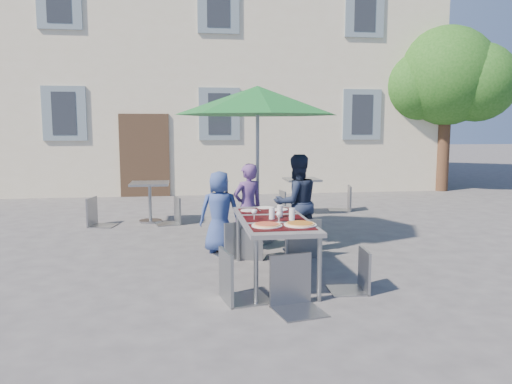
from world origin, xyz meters
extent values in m
plane|color=#434345|center=(0.00, 0.00, 0.00)|extent=(90.00, 90.00, 0.00)
cube|color=beige|center=(0.00, 11.50, 3.50)|extent=(13.00, 8.00, 7.00)
cube|color=#402D1F|center=(-2.00, 7.47, 1.10)|extent=(1.30, 0.06, 2.20)
cube|color=slate|center=(-4.00, 7.47, 2.20)|extent=(1.10, 0.06, 1.40)
cube|color=#262B33|center=(-4.00, 7.45, 2.20)|extent=(0.60, 0.04, 1.10)
cube|color=slate|center=(-4.00, 7.47, 5.00)|extent=(1.10, 0.06, 1.40)
cube|color=#262B33|center=(-4.00, 7.45, 5.00)|extent=(0.60, 0.04, 1.10)
cube|color=slate|center=(0.00, 7.47, 2.20)|extent=(1.10, 0.06, 1.40)
cube|color=#262B33|center=(0.00, 7.45, 2.20)|extent=(0.60, 0.04, 1.10)
cube|color=slate|center=(0.00, 7.47, 5.00)|extent=(1.10, 0.06, 1.40)
cube|color=#262B33|center=(0.00, 7.45, 5.00)|extent=(0.60, 0.04, 1.10)
cube|color=slate|center=(4.00, 7.47, 2.20)|extent=(1.10, 0.06, 1.40)
cube|color=#262B33|center=(4.00, 7.45, 2.20)|extent=(0.60, 0.04, 1.10)
cube|color=slate|center=(4.00, 7.47, 5.00)|extent=(1.10, 0.06, 1.40)
cube|color=#262B33|center=(4.00, 7.45, 5.00)|extent=(0.60, 0.04, 1.10)
cylinder|color=#4A3020|center=(6.50, 7.50, 1.40)|extent=(0.36, 0.36, 2.80)
sphere|color=#194D14|center=(6.50, 7.50, 3.30)|extent=(2.80, 2.80, 2.80)
sphere|color=#194D14|center=(5.70, 7.80, 3.00)|extent=(2.00, 2.00, 2.00)
sphere|color=#194D14|center=(7.20, 7.10, 3.10)|extent=(2.20, 2.20, 2.20)
sphere|color=#194D14|center=(6.70, 8.10, 3.80)|extent=(1.80, 1.80, 1.80)
cube|color=#45454A|center=(0.10, -0.25, 0.72)|extent=(0.80, 1.85, 0.05)
cylinder|color=gray|center=(-0.24, -1.12, 0.35)|extent=(0.05, 0.05, 0.70)
cylinder|color=gray|center=(0.44, -1.12, 0.35)|extent=(0.05, 0.05, 0.70)
cylinder|color=gray|center=(-0.24, 0.61, 0.35)|extent=(0.05, 0.05, 0.70)
cylinder|color=gray|center=(0.44, 0.61, 0.35)|extent=(0.05, 0.05, 0.70)
cube|color=black|center=(0.10, -0.80, 0.75)|extent=(0.70, 0.42, 0.01)
cube|color=black|center=(0.10, -0.25, 0.75)|extent=(0.70, 0.42, 0.01)
cube|color=black|center=(0.10, 0.30, 0.75)|extent=(0.70, 0.42, 0.01)
cylinder|color=white|center=(-0.07, -0.73, 0.76)|extent=(0.34, 0.34, 0.01)
cylinder|color=tan|center=(-0.07, -0.73, 0.77)|extent=(0.30, 0.30, 0.01)
cylinder|color=#9B2A0F|center=(-0.07, -0.73, 0.78)|extent=(0.26, 0.26, 0.01)
cylinder|color=white|center=(0.31, -0.74, 0.76)|extent=(0.37, 0.37, 0.01)
cylinder|color=tan|center=(0.31, -0.74, 0.77)|extent=(0.33, 0.33, 0.01)
cylinder|color=#873109|center=(0.31, -0.74, 0.78)|extent=(0.29, 0.29, 0.01)
cylinder|color=silver|center=(0.07, -0.32, 0.82)|extent=(0.07, 0.07, 0.15)
cylinder|color=silver|center=(0.19, -0.19, 0.82)|extent=(0.07, 0.07, 0.15)
cylinder|color=silver|center=(0.29, -0.43, 0.82)|extent=(0.07, 0.07, 0.15)
cylinder|color=silver|center=(-0.15, -0.32, 0.75)|extent=(0.06, 0.06, 0.00)
cylinder|color=silver|center=(-0.15, -0.32, 0.79)|extent=(0.01, 0.01, 0.08)
sphere|color=silver|center=(-0.15, -0.32, 0.85)|extent=(0.06, 0.06, 0.06)
cylinder|color=silver|center=(0.11, -0.52, 0.75)|extent=(0.06, 0.06, 0.00)
cylinder|color=silver|center=(0.11, -0.52, 0.79)|extent=(0.01, 0.01, 0.08)
sphere|color=silver|center=(0.11, -0.52, 0.85)|extent=(0.06, 0.06, 0.06)
cylinder|color=white|center=(-0.13, 0.32, 0.76)|extent=(0.22, 0.22, 0.01)
cube|color=#9EA0A5|center=(0.01, 0.32, 0.76)|extent=(0.02, 0.18, 0.00)
cylinder|color=white|center=(0.28, 0.33, 0.76)|extent=(0.22, 0.22, 0.01)
cube|color=#9EA0A5|center=(0.42, 0.33, 0.76)|extent=(0.02, 0.18, 0.00)
cylinder|color=white|center=(0.12, 0.51, 0.76)|extent=(0.22, 0.22, 0.01)
cube|color=#9EA0A5|center=(0.26, 0.51, 0.76)|extent=(0.02, 0.18, 0.00)
imported|color=#2F4583|center=(-0.46, 1.16, 0.61)|extent=(0.60, 0.40, 1.21)
imported|color=#5B3C7B|center=(-0.03, 1.20, 0.66)|extent=(0.56, 0.48, 1.31)
imported|color=#192239|center=(0.68, 1.09, 0.73)|extent=(0.78, 0.55, 1.45)
cube|color=#91989D|center=(-0.29, 0.91, 0.48)|extent=(0.58, 0.58, 0.03)
cube|color=#91989D|center=(-0.22, 0.71, 0.75)|extent=(0.43, 0.19, 0.53)
cylinder|color=#91989D|center=(-0.18, 1.16, 0.24)|extent=(0.02, 0.02, 0.47)
cylinder|color=#91989D|center=(-0.54, 1.02, 0.24)|extent=(0.02, 0.02, 0.47)
cylinder|color=#91989D|center=(-0.05, 0.79, 0.24)|extent=(0.02, 0.02, 0.47)
cylinder|color=#91989D|center=(-0.41, 0.66, 0.24)|extent=(0.02, 0.02, 0.47)
cube|color=gray|center=(-0.02, 0.80, 0.41)|extent=(0.48, 0.48, 0.03)
cube|color=gray|center=(-0.08, 0.63, 0.63)|extent=(0.37, 0.15, 0.45)
cylinder|color=gray|center=(0.19, 0.90, 0.20)|extent=(0.02, 0.02, 0.40)
cylinder|color=gray|center=(-0.12, 1.00, 0.20)|extent=(0.02, 0.02, 0.40)
cylinder|color=gray|center=(0.08, 0.59, 0.20)|extent=(0.02, 0.02, 0.40)
cylinder|color=gray|center=(-0.23, 0.70, 0.20)|extent=(0.02, 0.02, 0.40)
cube|color=gray|center=(0.76, 0.88, 0.50)|extent=(0.56, 0.56, 0.03)
cube|color=gray|center=(0.71, 0.66, 0.78)|extent=(0.46, 0.14, 0.56)
cylinder|color=gray|center=(1.00, 1.03, 0.25)|extent=(0.02, 0.02, 0.49)
cylinder|color=gray|center=(0.61, 1.12, 0.25)|extent=(0.02, 0.02, 0.49)
cylinder|color=gray|center=(0.91, 0.64, 0.25)|extent=(0.02, 0.02, 0.49)
cylinder|color=gray|center=(0.52, 0.73, 0.25)|extent=(0.02, 0.02, 0.49)
cube|color=gray|center=(-0.33, -0.96, 0.50)|extent=(0.55, 0.55, 0.03)
cube|color=gray|center=(-0.55, -1.00, 0.78)|extent=(0.12, 0.47, 0.56)
cylinder|color=gray|center=(-0.09, -1.12, 0.25)|extent=(0.02, 0.02, 0.49)
cylinder|color=gray|center=(-0.17, -0.72, 0.25)|extent=(0.02, 0.02, 0.49)
cylinder|color=gray|center=(-0.49, -1.19, 0.25)|extent=(0.02, 0.02, 0.49)
cylinder|color=gray|center=(-0.56, -0.80, 0.25)|extent=(0.02, 0.02, 0.49)
cube|color=gray|center=(0.84, -0.84, 0.43)|extent=(0.43, 0.43, 0.03)
cube|color=gray|center=(1.03, -0.85, 0.67)|extent=(0.05, 0.40, 0.48)
cylinder|color=gray|center=(0.68, -0.66, 0.21)|extent=(0.02, 0.02, 0.42)
cylinder|color=gray|center=(0.66, -1.00, 0.21)|extent=(0.02, 0.02, 0.42)
cylinder|color=gray|center=(1.03, -0.68, 0.21)|extent=(0.02, 0.02, 0.42)
cylinder|color=gray|center=(1.00, -1.03, 0.21)|extent=(0.02, 0.02, 0.42)
cube|color=gray|center=(0.15, -1.40, 0.49)|extent=(0.54, 0.54, 0.03)
cube|color=gray|center=(0.11, -1.19, 0.77)|extent=(0.46, 0.13, 0.55)
cylinder|color=gray|center=(0.00, -1.63, 0.24)|extent=(0.02, 0.02, 0.48)
cylinder|color=gray|center=(0.39, -1.55, 0.24)|extent=(0.02, 0.02, 0.48)
cylinder|color=gray|center=(-0.08, -1.25, 0.24)|extent=(0.02, 0.02, 0.48)
cylinder|color=gray|center=(0.31, -1.17, 0.24)|extent=(0.02, 0.02, 0.48)
cylinder|color=#9EA0A5|center=(0.20, 1.79, 0.05)|extent=(0.50, 0.50, 0.10)
cylinder|color=gray|center=(0.20, 1.79, 1.16)|extent=(0.06, 0.06, 2.32)
cone|color=#166628|center=(0.20, 1.79, 2.27)|extent=(2.61, 2.61, 0.45)
cylinder|color=#9EA0A5|center=(-1.63, 3.71, 0.02)|extent=(0.44, 0.44, 0.04)
cylinder|color=gray|center=(-1.63, 3.71, 0.37)|extent=(0.06, 0.06, 0.73)
cube|color=gray|center=(-1.63, 3.71, 0.76)|extent=(0.73, 0.73, 0.04)
cube|color=gray|center=(-2.49, 3.44, 0.49)|extent=(0.55, 0.55, 0.03)
cube|color=gray|center=(-2.70, 3.49, 0.76)|extent=(0.14, 0.45, 0.54)
cylinder|color=gray|center=(-2.34, 3.21, 0.24)|extent=(0.02, 0.02, 0.47)
cylinder|color=gray|center=(-2.25, 3.58, 0.24)|extent=(0.02, 0.02, 0.47)
cylinder|color=gray|center=(-2.72, 3.30, 0.24)|extent=(0.02, 0.02, 0.47)
cylinder|color=gray|center=(-2.63, 3.67, 0.24)|extent=(0.02, 0.02, 0.47)
cube|color=gray|center=(-1.31, 3.45, 0.47)|extent=(0.53, 0.53, 0.03)
cube|color=gray|center=(-1.11, 3.50, 0.72)|extent=(0.14, 0.43, 0.52)
cylinder|color=gray|center=(-1.54, 3.59, 0.23)|extent=(0.02, 0.02, 0.45)
cylinder|color=gray|center=(-1.44, 3.22, 0.23)|extent=(0.02, 0.02, 0.45)
cylinder|color=gray|center=(-1.17, 3.68, 0.23)|extent=(0.02, 0.02, 0.45)
cylinder|color=gray|center=(-1.08, 3.32, 0.23)|extent=(0.02, 0.02, 0.45)
cylinder|color=#9EA0A5|center=(1.51, 4.19, 0.02)|extent=(0.44, 0.44, 0.04)
cylinder|color=gray|center=(1.51, 4.19, 0.36)|extent=(0.06, 0.06, 0.71)
cube|color=gray|center=(1.51, 4.19, 0.74)|extent=(0.71, 0.71, 0.04)
cube|color=gray|center=(1.31, 4.30, 0.45)|extent=(0.46, 0.46, 0.03)
cube|color=gray|center=(1.11, 4.28, 0.70)|extent=(0.08, 0.42, 0.50)
cylinder|color=gray|center=(1.51, 4.14, 0.22)|extent=(0.02, 0.02, 0.44)
cylinder|color=gray|center=(1.47, 4.50, 0.22)|extent=(0.02, 0.02, 0.44)
cylinder|color=gray|center=(1.15, 4.10, 0.22)|extent=(0.02, 0.02, 0.44)
cylinder|color=gray|center=(1.11, 4.46, 0.22)|extent=(0.02, 0.02, 0.44)
cube|color=slate|center=(2.45, 4.53, 0.50)|extent=(0.55, 0.55, 0.03)
cube|color=slate|center=(2.67, 4.48, 0.78)|extent=(0.13, 0.46, 0.56)
cylinder|color=slate|center=(2.30, 4.76, 0.24)|extent=(0.02, 0.02, 0.49)
cylinder|color=slate|center=(2.22, 4.37, 0.24)|extent=(0.02, 0.02, 0.49)
cylinder|color=slate|center=(2.69, 4.68, 0.24)|extent=(0.02, 0.02, 0.49)
cylinder|color=slate|center=(2.61, 4.29, 0.24)|extent=(0.02, 0.02, 0.49)
camera|label=1|loc=(-0.96, -6.10, 1.84)|focal=35.00mm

